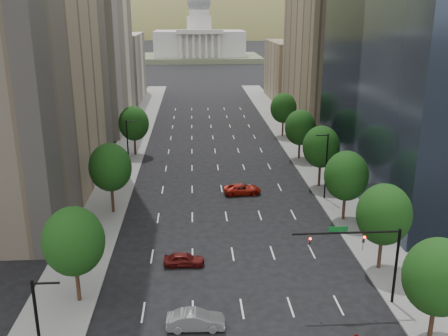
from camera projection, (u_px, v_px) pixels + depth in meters
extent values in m
cube|color=slate|center=(111.00, 190.00, 70.03)|extent=(6.00, 200.00, 0.15)
cube|color=slate|center=(329.00, 186.00, 71.88)|extent=(6.00, 200.00, 0.15)
cube|color=beige|center=(91.00, 43.00, 105.13)|extent=(14.00, 30.00, 35.00)
cube|color=beige|center=(116.00, 67.00, 139.09)|extent=(14.00, 26.00, 18.00)
cube|color=#8C7759|center=(328.00, 56.00, 106.02)|extent=(14.00, 30.00, 30.00)
cube|color=#8C7759|center=(296.00, 71.00, 139.53)|extent=(14.00, 26.00, 16.00)
cylinder|color=#382316|center=(432.00, 318.00, 37.94)|extent=(0.36, 0.36, 3.75)
ellipsoid|color=#15330E|center=(438.00, 277.00, 36.88)|extent=(5.20, 5.20, 5.98)
cylinder|color=#382316|center=(380.00, 250.00, 48.37)|extent=(0.36, 0.36, 4.00)
ellipsoid|color=#15330E|center=(384.00, 214.00, 47.24)|extent=(5.20, 5.20, 5.98)
cylinder|color=#382316|center=(344.00, 205.00, 59.81)|extent=(0.36, 0.36, 3.90)
ellipsoid|color=#15330E|center=(346.00, 176.00, 58.70)|extent=(5.20, 5.20, 5.98)
cylinder|color=#382316|center=(320.00, 173.00, 71.19)|extent=(0.36, 0.36, 4.10)
ellipsoid|color=#15330E|center=(321.00, 147.00, 70.03)|extent=(5.20, 5.20, 5.98)
cylinder|color=#382316|center=(299.00, 148.00, 84.56)|extent=(0.36, 0.36, 3.80)
ellipsoid|color=#15330E|center=(300.00, 128.00, 83.49)|extent=(5.20, 5.20, 5.98)
cylinder|color=#382316|center=(283.00, 127.00, 99.76)|extent=(0.36, 0.36, 4.00)
ellipsoid|color=#15330E|center=(283.00, 108.00, 98.63)|extent=(5.20, 5.20, 5.98)
cylinder|color=#382316|center=(78.00, 281.00, 42.89)|extent=(0.36, 0.36, 4.00)
ellipsoid|color=#15330E|center=(74.00, 241.00, 41.76)|extent=(5.20, 5.20, 5.98)
cylinder|color=#382316|center=(112.00, 197.00, 61.90)|extent=(0.36, 0.36, 4.15)
ellipsoid|color=#15330E|center=(110.00, 167.00, 60.72)|extent=(5.20, 5.20, 5.98)
cylinder|color=#382316|center=(135.00, 144.00, 86.67)|extent=(0.36, 0.36, 3.95)
ellipsoid|color=#15330E|center=(134.00, 123.00, 85.55)|extent=(5.20, 5.20, 5.98)
cylinder|color=black|center=(326.00, 167.00, 65.67)|extent=(0.20, 0.20, 9.00)
cylinder|color=black|center=(322.00, 135.00, 64.32)|extent=(1.60, 0.14, 0.14)
cylinder|color=black|center=(46.00, 283.00, 29.50)|extent=(1.60, 0.14, 0.14)
cylinder|color=black|center=(128.00, 150.00, 73.57)|extent=(0.20, 0.20, 9.00)
cylinder|color=black|center=(132.00, 122.00, 72.32)|extent=(1.60, 0.14, 0.14)
cylinder|color=black|center=(396.00, 267.00, 42.15)|extent=(0.24, 0.24, 7.00)
cylinder|color=black|center=(346.00, 233.00, 40.89)|extent=(9.00, 0.18, 0.18)
imported|color=black|center=(364.00, 238.00, 41.14)|extent=(0.18, 0.22, 1.10)
imported|color=black|center=(310.00, 240.00, 40.87)|extent=(0.18, 0.22, 1.10)
sphere|color=#FF0C07|center=(365.00, 237.00, 40.91)|extent=(0.20, 0.20, 0.20)
sphere|color=#FF0C07|center=(310.00, 239.00, 40.64)|extent=(0.20, 0.20, 0.20)
cube|color=#0C591E|center=(338.00, 229.00, 40.74)|extent=(1.60, 0.06, 0.45)
cube|color=#596647|center=(200.00, 58.00, 251.41)|extent=(60.00, 40.00, 2.50)
cube|color=silver|center=(199.00, 43.00, 249.22)|extent=(44.00, 26.00, 12.00)
cube|color=silver|center=(200.00, 32.00, 234.09)|extent=(22.00, 4.00, 2.00)
cylinder|color=silver|center=(199.00, 23.00, 246.36)|extent=(12.00, 12.00, 7.00)
cylinder|color=silver|center=(199.00, 13.00, 244.85)|extent=(9.60, 9.60, 3.00)
sphere|color=slate|center=(199.00, 2.00, 243.32)|extent=(11.60, 11.60, 11.60)
ellipsoid|color=olive|center=(68.00, 65.00, 548.44)|extent=(380.00, 342.00, 190.00)
ellipsoid|color=olive|center=(229.00, 68.00, 599.91)|extent=(440.00, 396.00, 240.00)
ellipsoid|color=olive|center=(358.00, 58.00, 646.02)|extent=(360.00, 324.00, 200.00)
imported|color=#4E0E0D|center=(184.00, 259.00, 49.39)|extent=(4.07, 1.74, 1.37)
imported|color=gray|center=(196.00, 320.00, 39.56)|extent=(4.66, 1.70, 1.53)
imported|color=#96150A|center=(242.00, 189.00, 68.69)|extent=(5.29, 2.80, 1.42)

